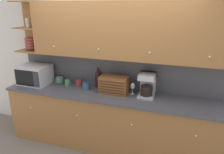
{
  "coord_description": "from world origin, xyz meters",
  "views": [
    {
      "loc": [
        1.03,
        -3.28,
        2.28
      ],
      "look_at": [
        0.0,
        -0.21,
        1.2
      ],
      "focal_mm": 35.0,
      "sensor_mm": 36.0,
      "label": 1
    }
  ],
  "objects_px": {
    "mug_blue_second": "(67,83)",
    "wine_glass": "(133,86)",
    "bowl_stack_on_counter": "(60,80)",
    "coffee_maker": "(147,84)",
    "bread_box": "(114,85)",
    "storage_canister": "(86,86)",
    "microwave": "(35,75)",
    "wine_bottle": "(98,78)",
    "mug": "(79,83)"
  },
  "relations": [
    {
      "from": "mug_blue_second",
      "to": "bread_box",
      "type": "bearing_deg",
      "value": -3.82
    },
    {
      "from": "bowl_stack_on_counter",
      "to": "wine_glass",
      "type": "xyz_separation_m",
      "value": [
        1.34,
        -0.07,
        0.07
      ]
    },
    {
      "from": "microwave",
      "to": "mug_blue_second",
      "type": "xyz_separation_m",
      "value": [
        0.58,
        0.11,
        -0.11
      ]
    },
    {
      "from": "mug_blue_second",
      "to": "wine_glass",
      "type": "distance_m",
      "value": 1.15
    },
    {
      "from": "microwave",
      "to": "wine_bottle",
      "type": "distance_m",
      "value": 1.12
    },
    {
      "from": "mug_blue_second",
      "to": "mug",
      "type": "height_order",
      "value": "mug_blue_second"
    },
    {
      "from": "bowl_stack_on_counter",
      "to": "wine_glass",
      "type": "distance_m",
      "value": 1.35
    },
    {
      "from": "bread_box",
      "to": "storage_canister",
      "type": "bearing_deg",
      "value": -179.23
    },
    {
      "from": "coffee_maker",
      "to": "mug",
      "type": "bearing_deg",
      "value": 176.26
    },
    {
      "from": "mug_blue_second",
      "to": "bread_box",
      "type": "xyz_separation_m",
      "value": [
        0.86,
        -0.06,
        0.08
      ]
    },
    {
      "from": "bowl_stack_on_counter",
      "to": "wine_bottle",
      "type": "xyz_separation_m",
      "value": [
        0.72,
        0.04,
        0.1
      ]
    },
    {
      "from": "bowl_stack_on_counter",
      "to": "coffee_maker",
      "type": "distance_m",
      "value": 1.58
    },
    {
      "from": "microwave",
      "to": "coffee_maker",
      "type": "relative_size",
      "value": 1.4
    },
    {
      "from": "bowl_stack_on_counter",
      "to": "mug_blue_second",
      "type": "distance_m",
      "value": 0.21
    },
    {
      "from": "microwave",
      "to": "bowl_stack_on_counter",
      "type": "height_order",
      "value": "microwave"
    },
    {
      "from": "storage_canister",
      "to": "wine_bottle",
      "type": "distance_m",
      "value": 0.24
    },
    {
      "from": "microwave",
      "to": "mug",
      "type": "distance_m",
      "value": 0.78
    },
    {
      "from": "mug",
      "to": "bowl_stack_on_counter",
      "type": "bearing_deg",
      "value": -179.33
    },
    {
      "from": "microwave",
      "to": "wine_glass",
      "type": "bearing_deg",
      "value": 3.23
    },
    {
      "from": "storage_canister",
      "to": "coffee_maker",
      "type": "height_order",
      "value": "coffee_maker"
    },
    {
      "from": "wine_bottle",
      "to": "bread_box",
      "type": "xyz_separation_m",
      "value": [
        0.34,
        -0.17,
        -0.02
      ]
    },
    {
      "from": "bowl_stack_on_counter",
      "to": "microwave",
      "type": "bearing_deg",
      "value": -155.75
    },
    {
      "from": "mug",
      "to": "coffee_maker",
      "type": "bearing_deg",
      "value": -3.74
    },
    {
      "from": "mug_blue_second",
      "to": "wine_bottle",
      "type": "relative_size",
      "value": 0.3
    },
    {
      "from": "mug",
      "to": "storage_canister",
      "type": "height_order",
      "value": "storage_canister"
    },
    {
      "from": "microwave",
      "to": "bread_box",
      "type": "distance_m",
      "value": 1.44
    },
    {
      "from": "bowl_stack_on_counter",
      "to": "mug_blue_second",
      "type": "xyz_separation_m",
      "value": [
        0.2,
        -0.07,
        -0.0
      ]
    },
    {
      "from": "storage_canister",
      "to": "bread_box",
      "type": "distance_m",
      "value": 0.48
    },
    {
      "from": "mug_blue_second",
      "to": "bread_box",
      "type": "relative_size",
      "value": 0.23
    },
    {
      "from": "bowl_stack_on_counter",
      "to": "mug_blue_second",
      "type": "relative_size",
      "value": 1.62
    },
    {
      "from": "bread_box",
      "to": "wine_bottle",
      "type": "bearing_deg",
      "value": 153.95
    },
    {
      "from": "microwave",
      "to": "bread_box",
      "type": "bearing_deg",
      "value": 1.89
    },
    {
      "from": "mug_blue_second",
      "to": "storage_canister",
      "type": "bearing_deg",
      "value": -9.48
    },
    {
      "from": "storage_canister",
      "to": "coffee_maker",
      "type": "bearing_deg",
      "value": 3.3
    },
    {
      "from": "wine_bottle",
      "to": "bowl_stack_on_counter",
      "type": "bearing_deg",
      "value": -176.71
    },
    {
      "from": "storage_canister",
      "to": "mug",
      "type": "bearing_deg",
      "value": 146.73
    },
    {
      "from": "microwave",
      "to": "coffee_maker",
      "type": "bearing_deg",
      "value": 2.88
    },
    {
      "from": "mug_blue_second",
      "to": "storage_canister",
      "type": "relative_size",
      "value": 0.8
    },
    {
      "from": "mug_blue_second",
      "to": "bread_box",
      "type": "distance_m",
      "value": 0.87
    },
    {
      "from": "bowl_stack_on_counter",
      "to": "storage_canister",
      "type": "xyz_separation_m",
      "value": [
        0.58,
        -0.13,
        0.01
      ]
    },
    {
      "from": "bowl_stack_on_counter",
      "to": "coffee_maker",
      "type": "xyz_separation_m",
      "value": [
        1.57,
        -0.07,
        0.13
      ]
    },
    {
      "from": "bread_box",
      "to": "coffee_maker",
      "type": "relative_size",
      "value": 1.23
    },
    {
      "from": "wine_glass",
      "to": "storage_canister",
      "type": "bearing_deg",
      "value": -175.77
    },
    {
      "from": "microwave",
      "to": "bowl_stack_on_counter",
      "type": "relative_size",
      "value": 3.05
    },
    {
      "from": "bowl_stack_on_counter",
      "to": "mug",
      "type": "xyz_separation_m",
      "value": [
        0.37,
        0.0,
        -0.01
      ]
    },
    {
      "from": "bread_box",
      "to": "wine_glass",
      "type": "bearing_deg",
      "value": 9.94
    },
    {
      "from": "mug_blue_second",
      "to": "coffee_maker",
      "type": "bearing_deg",
      "value": -0.29
    },
    {
      "from": "bowl_stack_on_counter",
      "to": "coffee_maker",
      "type": "relative_size",
      "value": 0.46
    },
    {
      "from": "bread_box",
      "to": "coffee_maker",
      "type": "distance_m",
      "value": 0.51
    },
    {
      "from": "microwave",
      "to": "bowl_stack_on_counter",
      "type": "bearing_deg",
      "value": 24.25
    }
  ]
}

